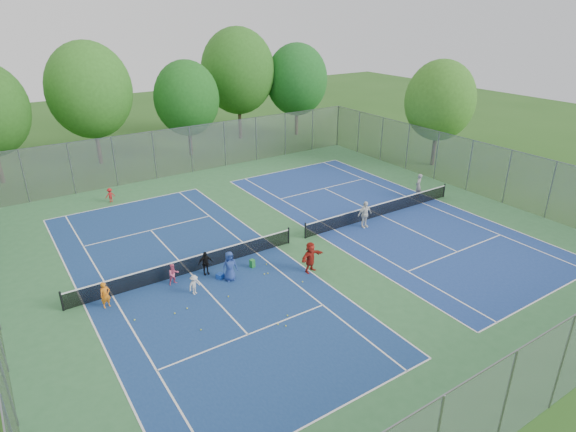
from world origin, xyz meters
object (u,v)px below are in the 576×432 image
object	(u,v)px
net_left	(189,266)
ball_crate	(220,276)
ball_hopper	(252,264)
net_right	(381,210)
instructor	(418,186)

from	to	relation	value
net_left	ball_crate	bearing A→B (deg)	-51.95
ball_hopper	ball_crate	bearing A→B (deg)	-177.70
net_right	ball_crate	bearing A→B (deg)	-173.75
net_right	ball_crate	xyz separation A→B (m)	(-12.89, -1.41, -0.31)
net_left	ball_crate	world-z (taller)	net_left
ball_hopper	instructor	bearing A→B (deg)	8.62
ball_crate	ball_hopper	distance (m)	2.00
ball_crate	ball_hopper	xyz separation A→B (m)	(2.00, 0.08, 0.10)
ball_crate	instructor	world-z (taller)	instructor
net_left	net_right	bearing A→B (deg)	0.00
net_left	ball_hopper	distance (m)	3.38
ball_crate	ball_hopper	size ratio (longest dim) A/B	0.70
net_right	ball_hopper	distance (m)	10.98
net_left	net_right	world-z (taller)	same
net_right	ball_hopper	world-z (taller)	net_right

